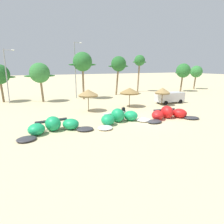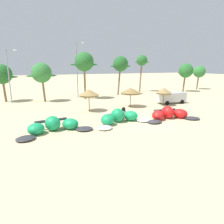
# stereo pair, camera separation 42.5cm
# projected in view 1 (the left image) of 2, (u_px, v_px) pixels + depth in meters

# --- Properties ---
(ground_plane) EXTENTS (260.00, 260.00, 0.00)m
(ground_plane) POSITION_uv_depth(u_px,v_px,m) (149.00, 121.00, 23.06)
(ground_plane) COLOR beige
(kite_far_left) EXTENTS (7.46, 3.71, 1.43)m
(kite_far_left) POSITION_uv_depth(u_px,v_px,m) (54.00, 126.00, 19.08)
(kite_far_left) COLOR #333338
(kite_far_left) RESTS_ON ground
(kite_left) EXTENTS (7.17, 3.83, 1.56)m
(kite_left) POSITION_uv_depth(u_px,v_px,m) (120.00, 117.00, 22.14)
(kite_left) COLOR white
(kite_left) RESTS_ON ground
(kite_left_of_center) EXTENTS (7.11, 3.70, 1.50)m
(kite_left_of_center) POSITION_uv_depth(u_px,v_px,m) (169.00, 114.00, 23.84)
(kite_left_of_center) COLOR #333338
(kite_left_of_center) RESTS_ON ground
(beach_umbrella_near_van) EXTENTS (2.78, 2.78, 3.09)m
(beach_umbrella_near_van) POSITION_uv_depth(u_px,v_px,m) (88.00, 93.00, 27.24)
(beach_umbrella_near_van) COLOR brown
(beach_umbrella_near_van) RESTS_ON ground
(beach_umbrella_middle) EXTENTS (3.05, 3.05, 2.97)m
(beach_umbrella_middle) POSITION_uv_depth(u_px,v_px,m) (130.00, 91.00, 30.29)
(beach_umbrella_middle) COLOR brown
(beach_umbrella_middle) RESTS_ON ground
(beach_umbrella_near_palms) EXTENTS (2.43, 2.43, 2.86)m
(beach_umbrella_near_palms) POSITION_uv_depth(u_px,v_px,m) (163.00, 91.00, 31.44)
(beach_umbrella_near_palms) COLOR brown
(beach_umbrella_near_palms) RESTS_ON ground
(parked_van) EXTENTS (4.94, 2.50, 1.84)m
(parked_van) POSITION_uv_depth(u_px,v_px,m) (169.00, 97.00, 33.59)
(parked_van) COLOR silver
(parked_van) RESTS_ON ground
(person_near_kites) EXTENTS (0.36, 0.24, 1.62)m
(person_near_kites) POSITION_uv_depth(u_px,v_px,m) (123.00, 112.00, 23.54)
(person_near_kites) COLOR #383842
(person_near_kites) RESTS_ON ground
(palm_left) EXTENTS (5.13, 3.42, 6.77)m
(palm_left) POSITION_uv_depth(u_px,v_px,m) (40.00, 73.00, 33.90)
(palm_left) COLOR #7F6647
(palm_left) RESTS_ON ground
(palm_left_of_gap) EXTENTS (5.29, 3.52, 8.73)m
(palm_left_of_gap) POSITION_uv_depth(u_px,v_px,m) (83.00, 62.00, 36.48)
(palm_left_of_gap) COLOR #7F6647
(palm_left_of_gap) RESTS_ON ground
(palm_center_left) EXTENTS (4.86, 3.24, 8.26)m
(palm_center_left) POSITION_uv_depth(u_px,v_px,m) (119.00, 64.00, 42.50)
(palm_center_left) COLOR brown
(palm_center_left) RESTS_ON ground
(palm_center_right) EXTENTS (3.87, 2.58, 8.79)m
(palm_center_right) POSITION_uv_depth(u_px,v_px,m) (140.00, 61.00, 47.62)
(palm_center_right) COLOR #7F6647
(palm_center_right) RESTS_ON ground
(palm_right_of_gap) EXTENTS (5.13, 3.42, 6.81)m
(palm_right_of_gap) POSITION_uv_depth(u_px,v_px,m) (183.00, 71.00, 48.33)
(palm_right_of_gap) COLOR brown
(palm_right_of_gap) RESTS_ON ground
(palm_right) EXTENTS (4.74, 3.16, 6.30)m
(palm_right) POSITION_uv_depth(u_px,v_px,m) (196.00, 72.00, 53.55)
(palm_right) COLOR #7F6647
(palm_right) RESTS_ON ground
(lamppost_west) EXTENTS (1.72, 0.24, 8.90)m
(lamppost_west) POSITION_uv_depth(u_px,v_px,m) (7.00, 74.00, 32.70)
(lamppost_west) COLOR gray
(lamppost_west) RESTS_ON ground
(lamppost_west_center) EXTENTS (1.62, 0.24, 10.61)m
(lamppost_west_center) POSITION_uv_depth(u_px,v_px,m) (76.00, 68.00, 37.86)
(lamppost_west_center) COLOR gray
(lamppost_west_center) RESTS_ON ground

